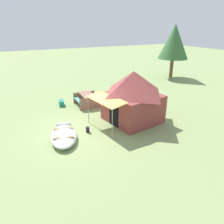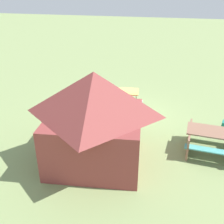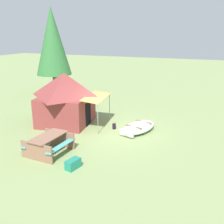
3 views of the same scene
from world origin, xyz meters
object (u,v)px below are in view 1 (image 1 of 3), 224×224
Objects in this scene: fuel_can at (88,130)px; beached_rowboat at (64,136)px; cooler_box at (61,103)px; canvas_cabin_tent at (133,96)px; picnic_table at (87,98)px; pine_tree_back_right at (174,42)px.

beached_rowboat is at bearing -81.85° from fuel_can.
cooler_box is 4.38m from fuel_can.
fuel_can is at bearing 2.13° from cooler_box.
canvas_cabin_tent is 2.24× the size of picnic_table.
canvas_cabin_tent is 5.24m from cooler_box.
fuel_can is (3.66, -1.41, -0.33)m from picnic_table.
picnic_table is 1.76m from cooler_box.
fuel_can is (0.20, -2.74, -1.30)m from canvas_cabin_tent.
beached_rowboat is 1.27m from fuel_can.
canvas_cabin_tent is (-0.38, 4.00, 1.23)m from beached_rowboat.
beached_rowboat is at bearing -13.50° from cooler_box.
picnic_table is 11.48m from pine_tree_back_right.
picnic_table is at bearing -158.97° from canvas_cabin_tent.
beached_rowboat is 0.65× the size of canvas_cabin_tent.
fuel_can is 0.06× the size of pine_tree_back_right.
picnic_table is at bearing 145.17° from beached_rowboat.
picnic_table reaches higher than beached_rowboat.
cooler_box is 2.01× the size of fuel_can.
picnic_table is at bearing 65.29° from cooler_box.
pine_tree_back_right is (-7.31, 11.87, 3.34)m from fuel_can.
pine_tree_back_right is at bearing 109.24° from picnic_table.
cooler_box is at bearing -145.21° from canvas_cabin_tent.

